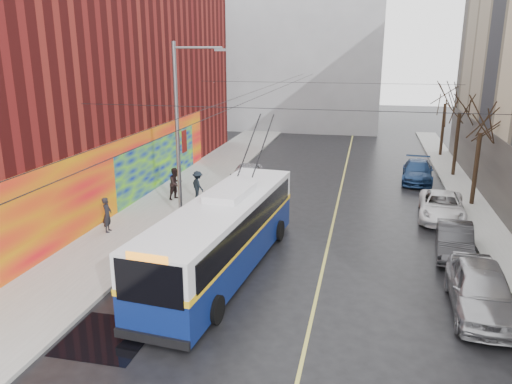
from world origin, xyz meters
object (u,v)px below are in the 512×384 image
tree_mid (461,101)px  trolleybus (223,234)px  tree_far (446,94)px  following_car (246,177)px  parked_car_a (481,289)px  pedestrian_a (107,215)px  parked_car_c (442,206)px  pedestrian_b (176,184)px  parked_car_d (418,171)px  streetlight_pole (180,128)px  parked_car_b (455,240)px  pedestrian_c (198,185)px  tree_near (482,119)px

tree_mid → trolleybus: tree_mid is taller
tree_far → following_car: 19.37m
parked_car_a → pedestrian_a: bearing=167.7°
parked_car_c → pedestrian_b: pedestrian_b is taller
parked_car_d → parked_car_a: bearing=-83.4°
streetlight_pole → pedestrian_a: (-2.84, -2.71, -3.84)m
tree_far → pedestrian_a: 29.26m
parked_car_d → tree_far: bearing=78.6°
tree_mid → following_car: 15.48m
trolleybus → parked_car_c: (9.41, 8.68, -0.88)m
streetlight_pole → following_car: 8.06m
parked_car_b → pedestrian_a: bearing=-170.5°
trolleybus → pedestrian_a: (-6.56, 2.67, -0.56)m
following_car → pedestrian_c: pedestrian_c is taller
pedestrian_c → tree_far: bearing=-89.8°
following_car → pedestrian_b: size_ratio=2.46×
tree_near → trolleybus: tree_near is taller
parked_car_b → parked_car_d: size_ratio=0.85×
tree_far → pedestrian_c: (-15.54, -16.55, -4.15)m
streetlight_pole → parked_car_b: bearing=-7.4°
parked_car_b → pedestrian_c: bearing=165.0°
tree_far → following_car: bearing=-135.4°
streetlight_pole → parked_car_c: bearing=14.1°
tree_far → parked_car_b: 22.24m
tree_far → parked_car_c: tree_far is taller
tree_mid → parked_car_c: bearing=-101.7°
tree_near → pedestrian_a: size_ratio=3.74×
trolleybus → following_car: trolleybus is taller
tree_far → parked_car_a: 27.13m
parked_car_a → parked_car_c: size_ratio=1.01×
tree_mid → pedestrian_b: 19.91m
streetlight_pole → pedestrian_b: (-1.65, 3.14, -3.76)m
following_car → pedestrian_b: pedestrian_b is taller
parked_car_a → following_car: parked_car_a is taller
pedestrian_c → parked_car_d: bearing=-106.1°
streetlight_pole → tree_mid: streetlight_pole is taller
parked_car_a → pedestrian_c: bearing=144.9°
tree_near → tree_far: (0.00, 14.00, 0.17)m
tree_mid → pedestrian_b: tree_mid is taller
streetlight_pole → parked_car_b: size_ratio=2.19×
trolleybus → pedestrian_a: bearing=163.2°
parked_car_a → following_car: (-11.45, 13.47, -0.05)m
following_car → parked_car_a: bearing=-52.8°
parked_car_d → pedestrian_c: pedestrian_c is taller
parked_car_a → pedestrian_b: (-14.79, 9.85, 0.25)m
tree_mid → pedestrian_a: bearing=-138.9°
streetlight_pole → pedestrian_a: streetlight_pole is taller
streetlight_pole → pedestrian_a: bearing=-136.3°
trolleybus → parked_car_d: bearing=67.1°
pedestrian_b → pedestrian_c: pedestrian_b is taller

